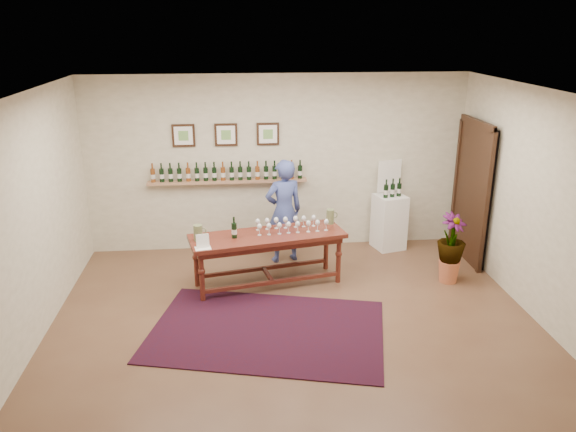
{
  "coord_description": "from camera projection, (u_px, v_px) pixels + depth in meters",
  "views": [
    {
      "loc": [
        -0.68,
        -6.18,
        3.53
      ],
      "look_at": [
        0.0,
        0.8,
        1.1
      ],
      "focal_mm": 35.0,
      "sensor_mm": 36.0,
      "label": 1
    }
  ],
  "objects": [
    {
      "name": "pedestal_bottles",
      "position": [
        393.0,
        188.0,
        8.88
      ],
      "size": [
        0.31,
        0.16,
        0.3
      ],
      "primitive_type": null,
      "rotation": [
        0.0,
        0.0,
        0.26
      ],
      "color": "black",
      "rests_on": "display_pedestal"
    },
    {
      "name": "pitcher_right",
      "position": [
        330.0,
        216.0,
        8.12
      ],
      "size": [
        0.17,
        0.17,
        0.21
      ],
      "primitive_type": null,
      "rotation": [
        0.0,
        0.0,
        0.32
      ],
      "color": "#616B42",
      "rests_on": "tasting_table"
    },
    {
      "name": "rug",
      "position": [
        267.0,
        330.0,
        6.77
      ],
      "size": [
        3.12,
        2.45,
        0.01
      ],
      "primitive_type": "cube",
      "rotation": [
        0.0,
        0.0,
        -0.24
      ],
      "color": "#3F0B10",
      "rests_on": "ground"
    },
    {
      "name": "person",
      "position": [
        284.0,
        211.0,
        8.52
      ],
      "size": [
        0.67,
        0.53,
        1.61
      ],
      "primitive_type": "imported",
      "rotation": [
        0.0,
        0.0,
        3.41
      ],
      "color": "#3B4A8D",
      "rests_on": "ground"
    },
    {
      "name": "display_pedestal",
      "position": [
        389.0,
        222.0,
        9.14
      ],
      "size": [
        0.55,
        0.55,
        0.89
      ],
      "primitive_type": "cube",
      "rotation": [
        0.0,
        0.0,
        0.26
      ],
      "color": "white",
      "rests_on": "ground"
    },
    {
      "name": "info_sign",
      "position": [
        389.0,
        176.0,
        9.05
      ],
      "size": [
        0.41,
        0.13,
        0.57
      ],
      "primitive_type": "cube",
      "rotation": [
        0.0,
        0.0,
        0.26
      ],
      "color": "white",
      "rests_on": "display_pedestal"
    },
    {
      "name": "table_glasses",
      "position": [
        287.0,
        225.0,
        7.85
      ],
      "size": [
        1.28,
        0.42,
        0.17
      ],
      "primitive_type": null,
      "rotation": [
        0.0,
        0.0,
        0.1
      ],
      "color": "silver",
      "rests_on": "tasting_table"
    },
    {
      "name": "ground",
      "position": [
        294.0,
        320.0,
        7.03
      ],
      "size": [
        6.0,
        6.0,
        0.0
      ],
      "primitive_type": "plane",
      "color": "brown",
      "rests_on": "ground"
    },
    {
      "name": "room_shell",
      "position": [
        418.0,
        188.0,
        8.6
      ],
      "size": [
        6.0,
        6.0,
        6.0
      ],
      "color": "beige",
      "rests_on": "ground"
    },
    {
      "name": "menu_card",
      "position": [
        203.0,
        241.0,
        7.24
      ],
      "size": [
        0.23,
        0.18,
        0.19
      ],
      "primitive_type": "cube",
      "rotation": [
        0.0,
        0.0,
        0.18
      ],
      "color": "white",
      "rests_on": "tasting_table"
    },
    {
      "name": "tasting_table",
      "position": [
        268.0,
        242.0,
        7.78
      ],
      "size": [
        2.23,
        1.11,
        0.76
      ],
      "rotation": [
        0.0,
        0.0,
        0.21
      ],
      "color": "#431610",
      "rests_on": "ground"
    },
    {
      "name": "potted_plant",
      "position": [
        451.0,
        248.0,
        7.9
      ],
      "size": [
        0.63,
        0.63,
        0.88
      ],
      "rotation": [
        0.0,
        0.0,
        0.49
      ],
      "color": "#BE633F",
      "rests_on": "ground"
    },
    {
      "name": "pitcher_left",
      "position": [
        198.0,
        233.0,
        7.48
      ],
      "size": [
        0.16,
        0.16,
        0.22
      ],
      "primitive_type": null,
      "rotation": [
        0.0,
        0.0,
        0.13
      ],
      "color": "#616B42",
      "rests_on": "tasting_table"
    },
    {
      "name": "table_bottles",
      "position": [
        233.0,
        226.0,
        7.6
      ],
      "size": [
        0.31,
        0.22,
        0.31
      ],
      "primitive_type": null,
      "rotation": [
        0.0,
        0.0,
        0.2
      ],
      "color": "black",
      "rests_on": "tasting_table"
    }
  ]
}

